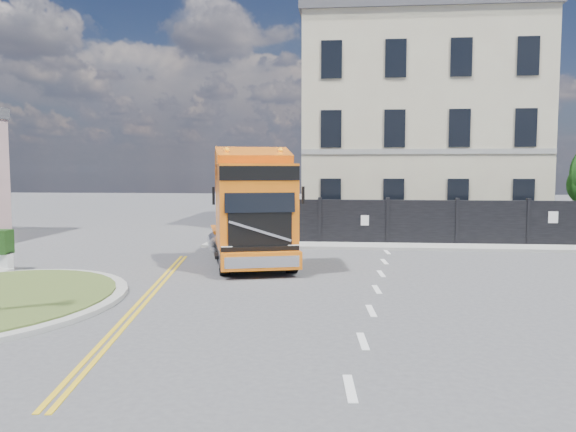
# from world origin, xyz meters

# --- Properties ---
(ground) EXTENTS (120.00, 120.00, 0.00)m
(ground) POSITION_xyz_m (0.00, 0.00, 0.00)
(ground) COLOR #424244
(ground) RESTS_ON ground
(hoarding_fence) EXTENTS (18.80, 0.25, 2.00)m
(hoarding_fence) POSITION_xyz_m (6.55, 9.00, 1.00)
(hoarding_fence) COLOR black
(hoarding_fence) RESTS_ON ground
(georgian_building) EXTENTS (12.30, 10.30, 12.80)m
(georgian_building) POSITION_xyz_m (6.00, 16.50, 5.77)
(georgian_building) COLOR beige
(georgian_building) RESTS_ON ground
(pavement_far) EXTENTS (20.00, 1.60, 0.12)m
(pavement_far) POSITION_xyz_m (6.00, 8.10, 0.06)
(pavement_far) COLOR gray
(pavement_far) RESTS_ON ground
(truck) EXTENTS (4.14, 7.06, 3.98)m
(truck) POSITION_xyz_m (-1.07, 2.97, 1.78)
(truck) COLOR black
(truck) RESTS_ON ground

